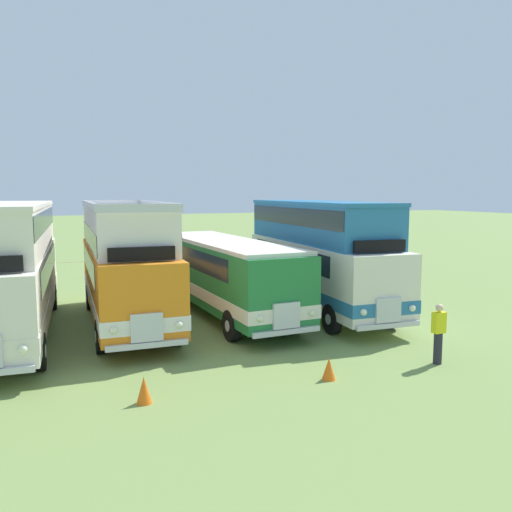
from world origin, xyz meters
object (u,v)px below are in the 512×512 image
Objects in this scene: marshal_person at (438,333)px; cone_mid_row at (329,369)px; bus_second_in_row at (9,263)px; bus_third_in_row at (125,261)px; cone_near_end at (144,390)px; bus_fifth_in_row at (319,251)px; bus_fourth_in_row at (224,271)px.

cone_mid_row is at bearing 179.50° from marshal_person.
bus_second_in_row reaches higher than marshal_person.
bus_third_in_row is 7.95m from cone_near_end.
bus_second_in_row is 18.28× the size of cone_near_end.
cone_near_end is (-8.38, -7.09, -2.15)m from bus_fifth_in_row.
bus_fifth_in_row reaches higher than bus_fourth_in_row.
marshal_person is (11.40, -7.83, -1.59)m from bus_second_in_row.
bus_fourth_in_row is 3.97m from bus_fifth_in_row.
bus_third_in_row reaches higher than bus_fourth_in_row.
cone_mid_row is 0.33× the size of marshal_person.
cone_near_end is (-0.68, -7.66, -2.04)m from bus_third_in_row.
cone_mid_row is (7.90, -7.80, -2.19)m from bus_second_in_row.
bus_third_in_row is at bearing 117.18° from cone_mid_row.
cone_near_end is at bearing 177.22° from cone_mid_row.
bus_fourth_in_row is 18.31× the size of cone_mid_row.
bus_second_in_row is 6.70× the size of marshal_person.
bus_third_in_row is 5.76× the size of marshal_person.
marshal_person is at bearing -46.35° from bus_third_in_row.
cone_mid_row is at bearing -62.82° from bus_third_in_row.
bus_fourth_in_row is 6.12× the size of marshal_person.
cone_mid_row is at bearing -116.50° from bus_fifth_in_row.
bus_third_in_row is 9.10m from cone_mid_row.
bus_third_in_row is at bearing 1.29° from bus_second_in_row.
marshal_person is (-0.15, -7.35, -1.58)m from bus_fifth_in_row.
marshal_person is (3.71, -7.98, -0.87)m from bus_fourth_in_row.
bus_fourth_in_row is at bearing 1.09° from bus_second_in_row.
bus_fifth_in_row reaches higher than cone_mid_row.
bus_fourth_in_row is (3.84, 0.06, -0.60)m from bus_third_in_row.
bus_fifth_in_row is 16.21× the size of cone_near_end.
bus_fourth_in_row reaches higher than cone_near_end.
cone_mid_row is (4.73, -0.23, -0.03)m from cone_near_end.
bus_fourth_in_row reaches higher than cone_mid_row.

